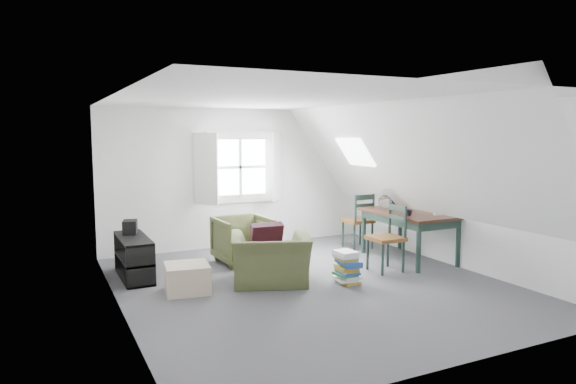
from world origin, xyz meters
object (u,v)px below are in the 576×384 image
armchair_near (270,283)px  ottoman (187,278)px  dining_chair_near (388,237)px  dining_table (409,218)px  media_shelf (134,260)px  magazine_stack (347,267)px  dining_chair_far (359,220)px  armchair_far (243,263)px

armchair_near → ottoman: 1.15m
armchair_near → dining_chair_near: dining_chair_near is taller
ottoman → dining_table: 3.75m
dining_table → dining_chair_near: size_ratio=1.60×
dining_table → media_shelf: dining_table is taller
ottoman → media_shelf: 1.09m
dining_table → magazine_stack: 1.82m
armchair_near → magazine_stack: bearing=175.5°
ottoman → dining_chair_near: dining_chair_near is taller
armchair_near → dining_chair_far: (2.31, 1.28, 0.52)m
dining_chair_near → dining_chair_far: bearing=158.0°
ottoman → dining_chair_far: bearing=18.5°
armchair_near → ottoman: (-1.13, 0.13, 0.18)m
dining_chair_far → dining_chair_near: (-0.46, -1.45, -0.00)m
ottoman → dining_table: bearing=1.6°
armchair_near → armchair_far: armchair_far is taller
dining_chair_near → magazine_stack: size_ratio=2.22×
dining_chair_near → armchair_far: bearing=-132.3°
armchair_far → magazine_stack: size_ratio=1.85×
dining_table → dining_chair_near: (-0.72, -0.41, -0.17)m
dining_chair_far → media_shelf: dining_chair_far is taller
dining_table → dining_chair_far: bearing=100.1°
dining_chair_far → dining_chair_near: 1.52m
ottoman → dining_chair_near: size_ratio=0.56×
magazine_stack → armchair_near: bearing=155.2°
dining_chair_far → magazine_stack: (-1.35, -1.73, -0.29)m
media_shelf → armchair_near: bearing=-37.6°
armchair_far → dining_table: size_ratio=0.52×
armchair_far → media_shelf: bearing=-178.3°
dining_chair_near → media_shelf: dining_chair_near is taller
dining_chair_far → media_shelf: bearing=9.0°
dining_chair_far → magazine_stack: size_ratio=2.22×
ottoman → dining_table: size_ratio=0.35×
dining_table → dining_chair_near: bearing=-155.0°
dining_chair_far → armchair_far: bearing=7.9°
armchair_far → dining_chair_far: bearing=-0.8°
armchair_far → magazine_stack: 1.90m
armchair_far → magazine_stack: (0.90, -1.66, 0.23)m
dining_chair_far → armchair_near: bearing=35.3°
dining_table → dining_chair_far: size_ratio=1.59×
armchair_near → magazine_stack: (0.96, -0.44, 0.23)m
armchair_near → armchair_far: 1.22m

